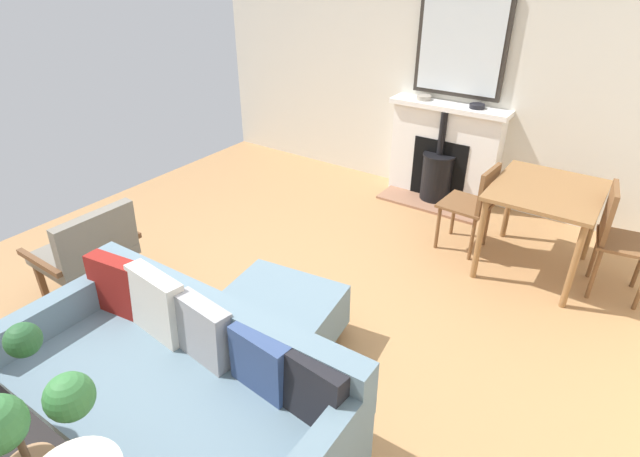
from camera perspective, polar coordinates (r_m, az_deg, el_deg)
The scene contains 13 objects.
ground_plane at distance 3.75m, azimuth -8.44°, elevation -10.34°, with size 5.88×5.25×0.01m, color #A87A4C.
wall_left at distance 5.49m, azimuth 12.41°, elevation 18.08°, with size 0.12×5.25×2.72m, color beige.
fireplace at distance 5.43m, azimuth 13.79°, elevation 7.83°, with size 0.56×1.21×1.02m.
mirror_over_mantel at distance 5.25m, azimuth 15.82°, elevation 19.63°, with size 0.04×0.89×1.00m.
mantel_bowl_near at distance 5.38m, azimuth 11.77°, elevation 14.46°, with size 0.15×0.15×0.04m.
mantel_bowl_far at distance 5.19m, azimuth 17.49°, elevation 13.21°, with size 0.15×0.15×0.04m.
sofa at distance 2.87m, azimuth -15.84°, elevation -17.20°, with size 0.93×1.94×0.81m.
ottoman at distance 3.39m, azimuth -4.47°, elevation -9.72°, with size 0.71×0.81×0.40m.
armchair_accent at distance 4.06m, azimuth -24.91°, elevation -2.11°, with size 0.69×0.59×0.78m.
potted_plant at distance 1.87m, azimuth -32.63°, elevation -18.62°, with size 0.49×0.44×0.63m.
dining_table at distance 4.33m, azimuth 24.31°, elevation 2.92°, with size 0.91×0.79×0.74m.
dining_chair_near_fireplace at distance 4.49m, azimuth 17.30°, elevation 2.98°, with size 0.43×0.43×0.80m.
dining_chair_by_back_wall at distance 4.33m, azimuth 30.75°, elevation -0.44°, with size 0.45×0.45×0.87m.
Camera 1 is at (2.04, 2.06, 2.38)m, focal length 28.04 mm.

